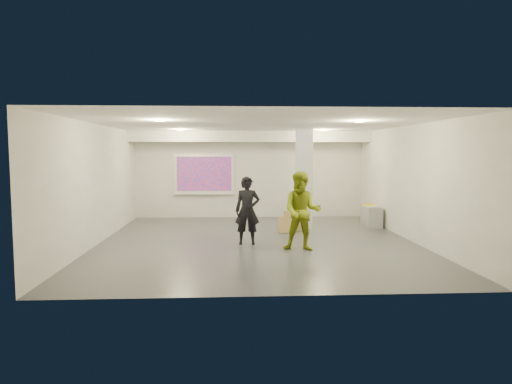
{
  "coord_description": "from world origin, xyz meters",
  "views": [
    {
      "loc": [
        -0.65,
        -11.59,
        2.29
      ],
      "look_at": [
        0.0,
        0.4,
        1.25
      ],
      "focal_mm": 32.0,
      "sensor_mm": 36.0,
      "label": 1
    }
  ],
  "objects": [
    {
      "name": "downlight_sw",
      "position": [
        -2.2,
        -1.5,
        2.98
      ],
      "size": [
        0.22,
        0.22,
        0.02
      ],
      "primitive_type": "cylinder",
      "color": "#EEE87C",
      "rests_on": "ceiling"
    },
    {
      "name": "wall_front",
      "position": [
        0.0,
        -4.5,
        1.5
      ],
      "size": [
        8.0,
        0.01,
        3.0
      ],
      "primitive_type": "cube",
      "color": "beige",
      "rests_on": "floor"
    },
    {
      "name": "downlight_nw",
      "position": [
        -2.2,
        2.5,
        2.98
      ],
      "size": [
        0.22,
        0.22,
        0.02
      ],
      "primitive_type": "cylinder",
      "color": "#EEE87C",
      "rests_on": "ceiling"
    },
    {
      "name": "cardboard_front",
      "position": [
        0.89,
        1.25,
        0.23
      ],
      "size": [
        0.44,
        0.22,
        0.46
      ],
      "primitive_type": "cube",
      "rotation": [
        -0.31,
        0.0,
        0.08
      ],
      "color": "olive",
      "rests_on": "floor"
    },
    {
      "name": "soffit_band",
      "position": [
        0.0,
        3.95,
        2.82
      ],
      "size": [
        8.0,
        1.1,
        0.36
      ],
      "primitive_type": "cube",
      "color": "silver",
      "rests_on": "ceiling"
    },
    {
      "name": "woman",
      "position": [
        -0.25,
        -0.3,
        0.85
      ],
      "size": [
        0.63,
        0.42,
        1.69
      ],
      "primitive_type": "imported",
      "rotation": [
        0.0,
        0.0,
        -0.02
      ],
      "color": "black",
      "rests_on": "floor"
    },
    {
      "name": "wall_right",
      "position": [
        4.0,
        0.0,
        1.5
      ],
      "size": [
        0.01,
        9.0,
        3.0
      ],
      "primitive_type": "cube",
      "color": "beige",
      "rests_on": "floor"
    },
    {
      "name": "column",
      "position": [
        1.5,
        1.8,
        1.5
      ],
      "size": [
        0.52,
        0.52,
        3.0
      ],
      "primitive_type": "cylinder",
      "color": "silver",
      "rests_on": "floor"
    },
    {
      "name": "papers_stack",
      "position": [
        3.76,
        2.26,
        0.64
      ],
      "size": [
        0.3,
        0.37,
        0.02
      ],
      "primitive_type": "cube",
      "rotation": [
        0.0,
        0.0,
        -0.1
      ],
      "color": "silver",
      "rests_on": "credenza"
    },
    {
      "name": "floor",
      "position": [
        0.0,
        0.0,
        0.0
      ],
      "size": [
        8.0,
        9.0,
        0.01
      ],
      "primitive_type": "cube",
      "color": "#393B40",
      "rests_on": "ground"
    },
    {
      "name": "man",
      "position": [
        0.99,
        -1.13,
        0.93
      ],
      "size": [
        1.04,
        0.89,
        1.85
      ],
      "primitive_type": "imported",
      "rotation": [
        0.0,
        0.0,
        -0.23
      ],
      "color": "#879C16",
      "rests_on": "floor"
    },
    {
      "name": "ceiling",
      "position": [
        0.0,
        0.0,
        3.0
      ],
      "size": [
        8.0,
        9.0,
        0.01
      ],
      "primitive_type": "cube",
      "color": "white",
      "rests_on": "floor"
    },
    {
      "name": "wall_left",
      "position": [
        -4.0,
        0.0,
        1.5
      ],
      "size": [
        0.01,
        9.0,
        3.0
      ],
      "primitive_type": "cube",
      "color": "beige",
      "rests_on": "floor"
    },
    {
      "name": "cardboard_back",
      "position": [
        1.15,
        1.51,
        0.3
      ],
      "size": [
        0.57,
        0.29,
        0.6
      ],
      "primitive_type": "cube",
      "rotation": [
        -0.14,
        0.0,
        0.3
      ],
      "color": "olive",
      "rests_on": "floor"
    },
    {
      "name": "credenza",
      "position": [
        3.72,
        2.33,
        0.32
      ],
      "size": [
        0.52,
        1.11,
        0.63
      ],
      "primitive_type": "cube",
      "rotation": [
        0.0,
        0.0,
        -0.06
      ],
      "color": "gray",
      "rests_on": "floor"
    },
    {
      "name": "downlight_ne",
      "position": [
        2.2,
        2.5,
        2.98
      ],
      "size": [
        0.22,
        0.22,
        0.02
      ],
      "primitive_type": "cylinder",
      "color": "#EEE87C",
      "rests_on": "ceiling"
    },
    {
      "name": "postit_pad",
      "position": [
        3.69,
        2.41,
        0.65
      ],
      "size": [
        0.34,
        0.4,
        0.03
      ],
      "primitive_type": "cube",
      "rotation": [
        0.0,
        0.0,
        0.31
      ],
      "color": "#DBBA09",
      "rests_on": "credenza"
    },
    {
      "name": "wall_back",
      "position": [
        0.0,
        4.5,
        1.5
      ],
      "size": [
        8.0,
        0.01,
        3.0
      ],
      "primitive_type": "cube",
      "color": "beige",
      "rests_on": "floor"
    },
    {
      "name": "downlight_se",
      "position": [
        2.2,
        -1.5,
        2.98
      ],
      "size": [
        0.22,
        0.22,
        0.02
      ],
      "primitive_type": "cylinder",
      "color": "#EEE87C",
      "rests_on": "ceiling"
    },
    {
      "name": "projection_screen",
      "position": [
        -1.6,
        4.45,
        1.53
      ],
      "size": [
        2.1,
        0.13,
        1.42
      ],
      "color": "white",
      "rests_on": "wall_back"
    }
  ]
}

